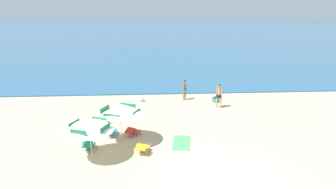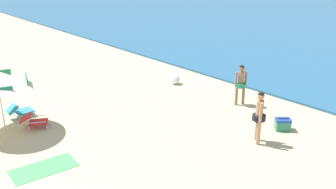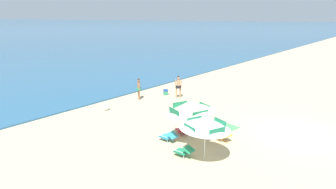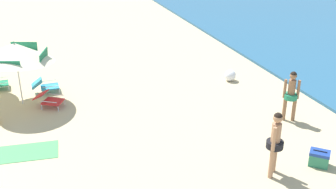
{
  "view_description": "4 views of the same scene",
  "coord_description": "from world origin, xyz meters",
  "px_view_note": "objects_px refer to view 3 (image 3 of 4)",
  "views": [
    {
      "loc": [
        -2.75,
        -9.34,
        6.23
      ],
      "look_at": [
        -1.57,
        8.37,
        1.29
      ],
      "focal_mm": 29.73,
      "sensor_mm": 36.0,
      "label": 1
    },
    {
      "loc": [
        8.22,
        -0.62,
        6.13
      ],
      "look_at": [
        -1.15,
        8.56,
        0.89
      ],
      "focal_mm": 43.18,
      "sensor_mm": 36.0,
      "label": 2
    },
    {
      "loc": [
        -15.75,
        -3.68,
        6.02
      ],
      "look_at": [
        -1.31,
        7.62,
        1.23
      ],
      "focal_mm": 31.73,
      "sensor_mm": 36.0,
      "label": 3
    },
    {
      "loc": [
        9.55,
        3.54,
        6.4
      ],
      "look_at": [
        -1.12,
        7.84,
        1.02
      ],
      "focal_mm": 47.15,
      "sensor_mm": 36.0,
      "label": 4
    }
  ],
  "objects_px": {
    "lounge_chair_beside_umbrella": "(184,151)",
    "beach_towel": "(223,125)",
    "beach_umbrella_striped_main": "(190,107)",
    "beach_umbrella_striped_second": "(205,123)",
    "person_standing_near_shore": "(178,85)",
    "beach_ball": "(106,107)",
    "cooler_box": "(166,92)",
    "lounge_chair_facing_sea": "(183,130)",
    "lounge_chair_under_umbrella": "(222,135)",
    "person_standing_beside": "(139,87)",
    "lounge_chair_spare_folded": "(168,136)"
  },
  "relations": [
    {
      "from": "beach_umbrella_striped_main",
      "to": "beach_ball",
      "type": "distance_m",
      "value": 7.47
    },
    {
      "from": "lounge_chair_facing_sea",
      "to": "person_standing_near_shore",
      "type": "distance_m",
      "value": 7.43
    },
    {
      "from": "lounge_chair_spare_folded",
      "to": "lounge_chair_under_umbrella",
      "type": "bearing_deg",
      "value": -50.59
    },
    {
      "from": "person_standing_near_shore",
      "to": "beach_towel",
      "type": "distance_m",
      "value": 6.57
    },
    {
      "from": "beach_umbrella_striped_second",
      "to": "person_standing_near_shore",
      "type": "distance_m",
      "value": 10.3
    },
    {
      "from": "lounge_chair_spare_folded",
      "to": "person_standing_near_shore",
      "type": "relative_size",
      "value": 0.54
    },
    {
      "from": "lounge_chair_beside_umbrella",
      "to": "person_standing_beside",
      "type": "relative_size",
      "value": 0.56
    },
    {
      "from": "beach_towel",
      "to": "beach_umbrella_striped_second",
      "type": "bearing_deg",
      "value": -162.66
    },
    {
      "from": "lounge_chair_under_umbrella",
      "to": "beach_ball",
      "type": "bearing_deg",
      "value": 91.76
    },
    {
      "from": "beach_umbrella_striped_main",
      "to": "person_standing_near_shore",
      "type": "height_order",
      "value": "beach_umbrella_striped_main"
    },
    {
      "from": "person_standing_near_shore",
      "to": "beach_towel",
      "type": "xyz_separation_m",
      "value": [
        -3.3,
        -5.59,
        -0.98
      ]
    },
    {
      "from": "cooler_box",
      "to": "beach_towel",
      "type": "xyz_separation_m",
      "value": [
        -3.41,
        -6.93,
        -0.2
      ]
    },
    {
      "from": "beach_ball",
      "to": "beach_umbrella_striped_main",
      "type": "bearing_deg",
      "value": -96.61
    },
    {
      "from": "lounge_chair_facing_sea",
      "to": "lounge_chair_beside_umbrella",
      "type": "bearing_deg",
      "value": -143.22
    },
    {
      "from": "cooler_box",
      "to": "beach_towel",
      "type": "relative_size",
      "value": 0.33
    },
    {
      "from": "cooler_box",
      "to": "beach_ball",
      "type": "xyz_separation_m",
      "value": [
        -5.65,
        0.6,
        0.01
      ]
    },
    {
      "from": "lounge_chair_facing_sea",
      "to": "beach_ball",
      "type": "xyz_separation_m",
      "value": [
        0.3,
        6.48,
        -0.06
      ]
    },
    {
      "from": "lounge_chair_facing_sea",
      "to": "lounge_chair_spare_folded",
      "type": "relative_size",
      "value": 1.11
    },
    {
      "from": "lounge_chair_under_umbrella",
      "to": "cooler_box",
      "type": "xyz_separation_m",
      "value": [
        5.39,
        7.92,
        -0.07
      ]
    },
    {
      "from": "lounge_chair_facing_sea",
      "to": "person_standing_near_shore",
      "type": "height_order",
      "value": "person_standing_near_shore"
    },
    {
      "from": "beach_umbrella_striped_second",
      "to": "beach_ball",
      "type": "relative_size",
      "value": 7.15
    },
    {
      "from": "lounge_chair_under_umbrella",
      "to": "cooler_box",
      "type": "distance_m",
      "value": 9.58
    },
    {
      "from": "beach_umbrella_striped_second",
      "to": "beach_towel",
      "type": "distance_m",
      "value": 4.79
    },
    {
      "from": "person_standing_beside",
      "to": "beach_ball",
      "type": "bearing_deg",
      "value": -177.62
    },
    {
      "from": "lounge_chair_beside_umbrella",
      "to": "beach_ball",
      "type": "xyz_separation_m",
      "value": [
        2.37,
        8.02,
        -0.07
      ]
    },
    {
      "from": "lounge_chair_beside_umbrella",
      "to": "beach_ball",
      "type": "bearing_deg",
      "value": 73.55
    },
    {
      "from": "lounge_chair_facing_sea",
      "to": "beach_towel",
      "type": "height_order",
      "value": "lounge_chair_facing_sea"
    },
    {
      "from": "beach_umbrella_striped_main",
      "to": "beach_umbrella_striped_second",
      "type": "bearing_deg",
      "value": -126.93
    },
    {
      "from": "beach_umbrella_striped_main",
      "to": "lounge_chair_beside_umbrella",
      "type": "bearing_deg",
      "value": -153.4
    },
    {
      "from": "beach_ball",
      "to": "beach_towel",
      "type": "distance_m",
      "value": 7.85
    },
    {
      "from": "beach_umbrella_striped_second",
      "to": "lounge_chair_beside_umbrella",
      "type": "distance_m",
      "value": 1.67
    },
    {
      "from": "beach_umbrella_striped_main",
      "to": "lounge_chair_beside_umbrella",
      "type": "relative_size",
      "value": 3.85
    },
    {
      "from": "lounge_chair_under_umbrella",
      "to": "lounge_chair_spare_folded",
      "type": "distance_m",
      "value": 2.71
    },
    {
      "from": "lounge_chair_facing_sea",
      "to": "beach_towel",
      "type": "bearing_deg",
      "value": -22.4
    },
    {
      "from": "beach_umbrella_striped_second",
      "to": "beach_ball",
      "type": "bearing_deg",
      "value": 76.98
    },
    {
      "from": "lounge_chair_under_umbrella",
      "to": "person_standing_beside",
      "type": "height_order",
      "value": "person_standing_beside"
    },
    {
      "from": "lounge_chair_facing_sea",
      "to": "lounge_chair_spare_folded",
      "type": "xyz_separation_m",
      "value": [
        -1.15,
        0.05,
        -0.0
      ]
    },
    {
      "from": "beach_ball",
      "to": "lounge_chair_facing_sea",
      "type": "bearing_deg",
      "value": -92.69
    },
    {
      "from": "beach_umbrella_striped_main",
      "to": "beach_umbrella_striped_second",
      "type": "distance_m",
      "value": 2.02
    },
    {
      "from": "lounge_chair_beside_umbrella",
      "to": "beach_towel",
      "type": "relative_size",
      "value": 0.49
    },
    {
      "from": "lounge_chair_spare_folded",
      "to": "beach_ball",
      "type": "height_order",
      "value": "lounge_chair_spare_folded"
    },
    {
      "from": "lounge_chair_facing_sea",
      "to": "beach_ball",
      "type": "distance_m",
      "value": 6.48
    },
    {
      "from": "person_standing_near_shore",
      "to": "lounge_chair_facing_sea",
      "type": "bearing_deg",
      "value": -142.1
    },
    {
      "from": "beach_towel",
      "to": "cooler_box",
      "type": "bearing_deg",
      "value": 63.8
    },
    {
      "from": "beach_umbrella_striped_main",
      "to": "lounge_chair_under_umbrella",
      "type": "relative_size",
      "value": 3.51
    },
    {
      "from": "person_standing_near_shore",
      "to": "beach_umbrella_striped_main",
      "type": "bearing_deg",
      "value": -140.14
    },
    {
      "from": "beach_umbrella_striped_main",
      "to": "person_standing_beside",
      "type": "height_order",
      "value": "beach_umbrella_striped_main"
    },
    {
      "from": "lounge_chair_beside_umbrella",
      "to": "beach_towel",
      "type": "distance_m",
      "value": 4.64
    },
    {
      "from": "beach_umbrella_striped_second",
      "to": "person_standing_beside",
      "type": "relative_size",
      "value": 1.87
    },
    {
      "from": "lounge_chair_facing_sea",
      "to": "cooler_box",
      "type": "relative_size",
      "value": 1.71
    }
  ]
}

